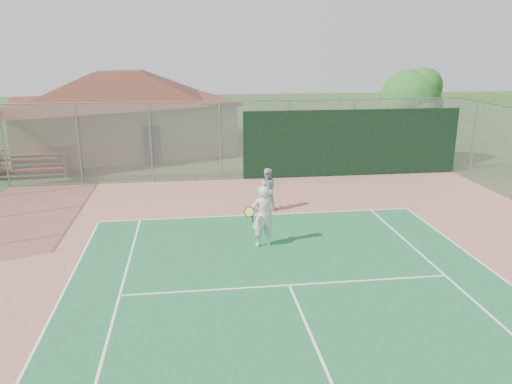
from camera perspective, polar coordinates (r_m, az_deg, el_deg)
The scene contains 6 objects.
back_fence at distance 22.43m, azimuth 3.90°, elevation 5.77°, with size 20.08×0.11×3.53m.
clubhouse at distance 29.33m, azimuth -15.17°, elevation 9.72°, with size 13.88×10.86×5.31m.
bleachers at distance 25.36m, azimuth -24.04°, elevation 3.18°, with size 3.21×2.08×1.16m.
tree at distance 25.88m, azimuth 17.31°, elevation 9.83°, with size 3.45×3.27×4.82m.
player_white_front at distance 14.65m, azimuth 0.74°, elevation -2.84°, with size 1.00×0.77×1.84m.
player_grey_back at distance 17.98m, azimuth 1.24°, elevation 0.27°, with size 0.81×0.66×1.54m.
Camera 1 is at (-2.31, -4.64, 5.68)m, focal length 35.00 mm.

